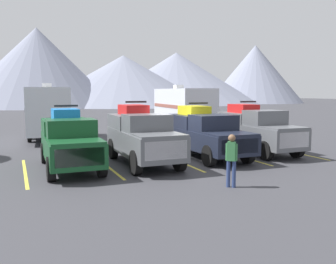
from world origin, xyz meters
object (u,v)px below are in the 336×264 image
(pickup_truck_c, at_px, (205,132))
(camper_trailer_a, at_px, (48,110))
(pickup_truck_d, at_px, (256,129))
(pickup_truck_b, at_px, (142,135))
(camper_trailer_b, at_px, (183,108))
(person_a, at_px, (231,157))
(pickup_truck_a, at_px, (69,140))

(pickup_truck_c, distance_m, camper_trailer_a, 11.39)
(pickup_truck_d, xyz_separation_m, camper_trailer_a, (-9.43, 9.27, 0.73))
(camper_trailer_a, bearing_deg, pickup_truck_c, -55.69)
(camper_trailer_a, bearing_deg, pickup_truck_b, -72.63)
(pickup_truck_c, distance_m, camper_trailer_b, 9.83)
(pickup_truck_d, distance_m, person_a, 7.37)
(pickup_truck_c, xyz_separation_m, camper_trailer_a, (-6.40, 9.38, 0.76))
(pickup_truck_b, xyz_separation_m, camper_trailer_b, (6.53, 9.65, 0.68))
(pickup_truck_b, xyz_separation_m, pickup_truck_c, (3.35, 0.39, -0.06))
(pickup_truck_b, bearing_deg, camper_trailer_b, 55.90)
(pickup_truck_d, relative_size, camper_trailer_a, 0.70)
(pickup_truck_c, relative_size, camper_trailer_a, 0.73)
(pickup_truck_c, height_order, person_a, pickup_truck_c)
(pickup_truck_a, height_order, camper_trailer_a, camper_trailer_a)
(pickup_truck_b, bearing_deg, pickup_truck_d, 4.44)
(camper_trailer_a, xyz_separation_m, person_a, (4.46, -14.72, -0.93))
(camper_trailer_a, bearing_deg, pickup_truck_a, -89.87)
(pickup_truck_a, distance_m, pickup_truck_b, 3.04)
(camper_trailer_b, bearing_deg, pickup_truck_d, -90.98)
(camper_trailer_a, bearing_deg, camper_trailer_b, -0.71)
(pickup_truck_d, distance_m, camper_trailer_a, 13.25)
(camper_trailer_b, bearing_deg, camper_trailer_a, 179.29)
(pickup_truck_c, xyz_separation_m, person_a, (-1.94, -5.33, -0.17))
(pickup_truck_c, height_order, pickup_truck_d, pickup_truck_d)
(pickup_truck_a, bearing_deg, camper_trailer_a, 90.13)
(camper_trailer_a, height_order, camper_trailer_b, camper_trailer_a)
(pickup_truck_b, bearing_deg, person_a, -74.13)
(pickup_truck_b, bearing_deg, pickup_truck_a, 176.37)
(pickup_truck_d, bearing_deg, person_a, -132.41)
(camper_trailer_b, bearing_deg, pickup_truck_a, -135.33)
(pickup_truck_b, height_order, camper_trailer_a, camper_trailer_a)
(person_a, bearing_deg, pickup_truck_a, 130.84)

